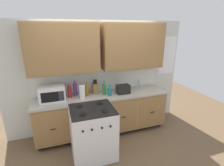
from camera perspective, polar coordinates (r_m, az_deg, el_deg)
ground_plane at (r=3.77m, az=-1.58°, el=-18.54°), size 8.00×8.00×0.00m
wall_unit at (r=3.55m, az=-4.13°, el=8.21°), size 3.98×0.40×2.41m
counter_run at (r=3.76m, az=-2.95°, el=-10.22°), size 2.81×0.64×0.91m
stove_range at (r=3.16m, az=-6.46°, el=-16.23°), size 0.76×0.68×0.95m
microwave at (r=3.45m, az=-19.55°, el=-3.38°), size 0.48×0.37×0.28m
toaster at (r=3.62m, az=3.77°, el=-2.08°), size 0.28×0.18×0.19m
knife_block at (r=3.63m, az=-5.73°, el=-1.74°), size 0.11×0.14×0.31m
sink_faucet at (r=4.05m, az=9.05°, el=0.03°), size 0.02×0.02×0.20m
paper_towel_roll at (r=3.41m, az=-10.05°, el=-3.01°), size 0.12×0.12×0.26m
bottle_green at (r=3.53m, az=-2.68°, el=-1.70°), size 0.07×0.07×0.30m
bottle_violet at (r=3.57m, az=-12.38°, el=-1.76°), size 0.08×0.08×0.32m
bottle_red at (r=3.48m, az=-14.19°, el=-2.57°), size 0.07×0.07×0.30m
bottle_amber at (r=3.52m, az=-8.49°, el=-1.99°), size 0.07×0.07×0.29m
bottle_teal at (r=3.49m, az=-0.75°, el=-2.61°), size 0.08×0.08×0.22m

